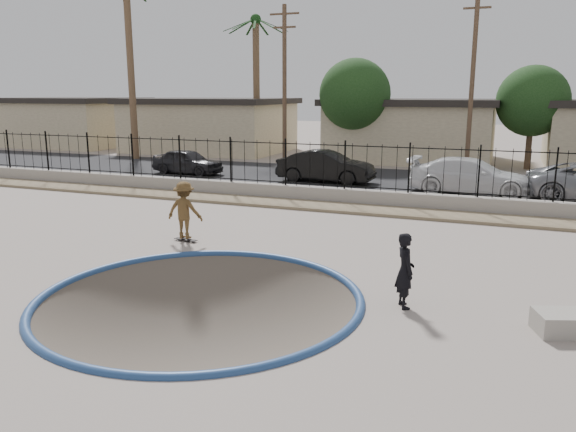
{
  "coord_description": "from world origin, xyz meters",
  "views": [
    {
      "loc": [
        5.88,
        -10.87,
        4.32
      ],
      "look_at": [
        0.85,
        2.0,
        1.27
      ],
      "focal_mm": 35.0,
      "sensor_mm": 36.0,
      "label": 1
    }
  ],
  "objects_px": {
    "skateboard": "(186,240)",
    "videographer": "(405,270)",
    "car_a": "(187,162)",
    "car_c": "(471,176)",
    "car_b": "(326,167)",
    "skater": "(185,213)"
  },
  "relations": [
    {
      "from": "car_c",
      "to": "skateboard",
      "type": "bearing_deg",
      "value": 149.4
    },
    {
      "from": "skater",
      "to": "skateboard",
      "type": "bearing_deg",
      "value": 130.79
    },
    {
      "from": "videographer",
      "to": "car_b",
      "type": "xyz_separation_m",
      "value": [
        -6.4,
        14.88,
        0.02
      ]
    },
    {
      "from": "skateboard",
      "to": "car_c",
      "type": "relative_size",
      "value": 0.14
    },
    {
      "from": "car_a",
      "to": "car_b",
      "type": "bearing_deg",
      "value": -84.32
    },
    {
      "from": "car_b",
      "to": "videographer",
      "type": "bearing_deg",
      "value": -155.41
    },
    {
      "from": "videographer",
      "to": "car_a",
      "type": "height_order",
      "value": "videographer"
    },
    {
      "from": "skateboard",
      "to": "car_c",
      "type": "bearing_deg",
      "value": 64.45
    },
    {
      "from": "skateboard",
      "to": "videographer",
      "type": "xyz_separation_m",
      "value": [
        6.94,
        -2.88,
        0.73
      ]
    },
    {
      "from": "car_a",
      "to": "car_c",
      "type": "xyz_separation_m",
      "value": [
        14.53,
        -0.75,
        0.1
      ]
    },
    {
      "from": "car_a",
      "to": "car_c",
      "type": "distance_m",
      "value": 14.55
    },
    {
      "from": "videographer",
      "to": "skater",
      "type": "bearing_deg",
      "value": 39.57
    },
    {
      "from": "videographer",
      "to": "car_c",
      "type": "bearing_deg",
      "value": -29.49
    },
    {
      "from": "car_b",
      "to": "skater",
      "type": "bearing_deg",
      "value": 178.74
    },
    {
      "from": "skateboard",
      "to": "car_b",
      "type": "height_order",
      "value": "car_b"
    },
    {
      "from": "skater",
      "to": "car_b",
      "type": "height_order",
      "value": "skater"
    },
    {
      "from": "skater",
      "to": "car_c",
      "type": "bearing_deg",
      "value": -127.3
    },
    {
      "from": "skater",
      "to": "videographer",
      "type": "xyz_separation_m",
      "value": [
        6.94,
        -2.88,
        -0.06
      ]
    },
    {
      "from": "videographer",
      "to": "car_b",
      "type": "bearing_deg",
      "value": -4.64
    },
    {
      "from": "skateboard",
      "to": "videographer",
      "type": "height_order",
      "value": "videographer"
    },
    {
      "from": "skateboard",
      "to": "car_b",
      "type": "bearing_deg",
      "value": 94.95
    },
    {
      "from": "skateboard",
      "to": "car_a",
      "type": "relative_size",
      "value": 0.19
    }
  ]
}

